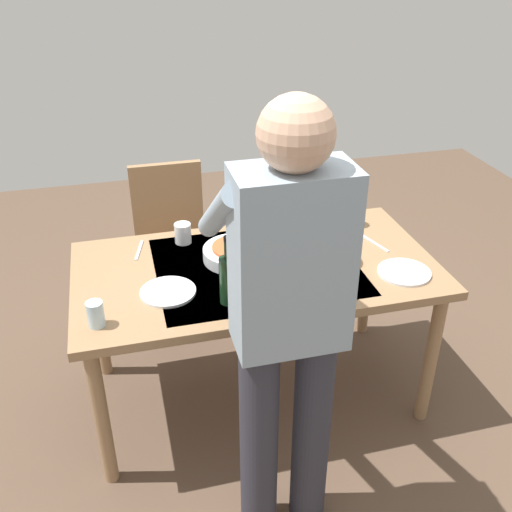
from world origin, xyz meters
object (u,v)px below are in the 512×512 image
(chair_near, at_px, (171,235))
(water_cup_far_left, at_px, (353,216))
(side_bowl_salad, at_px, (338,256))
(water_cup_near_right, at_px, (183,233))
(person_server, at_px, (288,316))
(wine_glass_right, at_px, (294,259))
(water_cup_near_left, at_px, (96,314))
(dinner_plate_far, at_px, (168,292))
(dinner_plate_near, at_px, (404,272))
(wine_glass_left, at_px, (309,205))
(serving_bowl_pasta, at_px, (236,252))
(side_bowl_bread, at_px, (303,234))
(wine_bottle, at_px, (228,278))
(dining_table, at_px, (256,280))

(chair_near, xyz_separation_m, water_cup_far_left, (-0.86, 0.54, 0.27))
(side_bowl_salad, bearing_deg, water_cup_far_left, -122.46)
(water_cup_near_right, bearing_deg, person_server, 102.12)
(wine_glass_right, xyz_separation_m, water_cup_far_left, (-0.44, -0.42, -0.05))
(water_cup_near_left, height_order, dinner_plate_far, water_cup_near_left)
(dinner_plate_far, bearing_deg, side_bowl_salad, -175.35)
(dinner_plate_near, bearing_deg, wine_glass_left, -66.13)
(dinner_plate_far, bearing_deg, dinner_plate_near, 174.29)
(serving_bowl_pasta, distance_m, dinner_plate_near, 0.74)
(water_cup_near_right, xyz_separation_m, serving_bowl_pasta, (-0.21, 0.22, -0.02))
(chair_near, distance_m, side_bowl_bread, 0.88)
(wine_glass_left, bearing_deg, dinner_plate_near, 113.87)
(chair_near, xyz_separation_m, water_cup_near_right, (-0.01, 0.51, 0.27))
(chair_near, distance_m, serving_bowl_pasta, 0.80)
(water_cup_near_right, xyz_separation_m, dinner_plate_far, (0.12, 0.42, -0.04))
(wine_glass_right, xyz_separation_m, dinner_plate_near, (-0.48, 0.07, -0.10))
(person_server, bearing_deg, water_cup_near_right, -77.88)
(wine_glass_left, bearing_deg, chair_near, -35.75)
(wine_bottle, height_order, water_cup_near_right, wine_bottle)
(person_server, relative_size, dinner_plate_near, 7.34)
(dining_table, relative_size, wine_glass_left, 10.56)
(water_cup_near_left, bearing_deg, side_bowl_salad, -168.34)
(dining_table, relative_size, water_cup_near_left, 15.42)
(chair_near, distance_m, water_cup_near_left, 1.18)
(wine_bottle, bearing_deg, dining_table, -125.56)
(wine_glass_left, bearing_deg, dining_table, 43.58)
(person_server, bearing_deg, dining_table, -95.78)
(water_cup_far_left, relative_size, side_bowl_bread, 0.63)
(chair_near, height_order, water_cup_near_left, chair_near)
(chair_near, height_order, wine_glass_left, chair_near)
(serving_bowl_pasta, bearing_deg, dining_table, 130.96)
(water_cup_far_left, xyz_separation_m, serving_bowl_pasta, (0.64, 0.19, -0.02))
(wine_glass_right, distance_m, water_cup_near_left, 0.83)
(side_bowl_salad, distance_m, dinner_plate_near, 0.30)
(wine_glass_right, bearing_deg, chair_near, -66.76)
(chair_near, bearing_deg, serving_bowl_pasta, 106.77)
(chair_near, bearing_deg, wine_bottle, 96.20)
(person_server, xyz_separation_m, side_bowl_bread, (-0.35, -0.86, -0.18))
(water_cup_near_right, relative_size, dinner_plate_far, 0.42)
(person_server, height_order, wine_glass_right, person_server)
(serving_bowl_pasta, relative_size, side_bowl_bread, 1.87)
(water_cup_near_left, xyz_separation_m, side_bowl_bread, (-0.97, -0.46, -0.02))
(person_server, height_order, dinner_plate_near, person_server)
(water_cup_near_left, bearing_deg, wine_glass_right, -171.69)
(dining_table, relative_size, side_bowl_salad, 8.86)
(water_cup_far_left, xyz_separation_m, side_bowl_bread, (0.29, 0.09, -0.02))
(wine_bottle, relative_size, wine_glass_left, 1.96)
(dining_table, distance_m, dinner_plate_near, 0.65)
(chair_near, height_order, side_bowl_bread, chair_near)
(chair_near, height_order, serving_bowl_pasta, chair_near)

